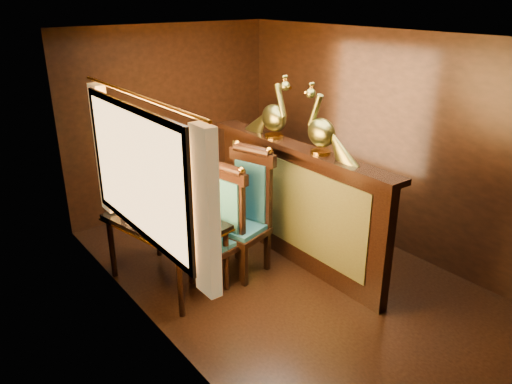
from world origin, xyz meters
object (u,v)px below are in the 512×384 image
Objects in this scene: chair_left at (248,206)px; peacock_left at (322,120)px; chair_right at (223,221)px; dining_table at (165,226)px; peacock_right at (274,106)px.

chair_left is 1.22m from peacock_left.
chair_left is at bearing -4.63° from chair_right.
peacock_left is at bearing -41.21° from dining_table.
dining_table is 0.90m from chair_left.
peacock_left is 0.97× the size of peacock_right.
dining_table is 1.74m from peacock_right.
peacock_right reaches higher than chair_right.
peacock_right reaches higher than peacock_left.
chair_left is at bearing -158.04° from peacock_right.
peacock_right is (0.85, 0.25, 1.04)m from chair_right.
chair_left is at bearing -27.22° from dining_table.
peacock_left reaches higher than chair_left.
chair_right is 1.43m from peacock_left.
chair_left reaches higher than chair_right.
chair_left is at bearing 133.65° from peacock_left.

